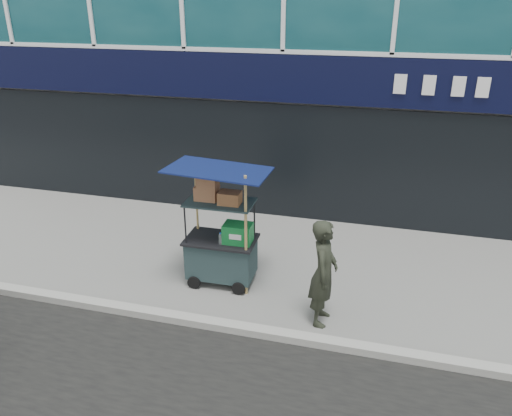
# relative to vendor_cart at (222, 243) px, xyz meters

# --- Properties ---
(ground) EXTENTS (80.00, 80.00, 0.00)m
(ground) POSITION_rel_vendor_cart_xyz_m (0.33, -1.02, -0.72)
(ground) COLOR slate
(ground) RESTS_ON ground
(curb) EXTENTS (80.00, 0.18, 0.12)m
(curb) POSITION_rel_vendor_cart_xyz_m (0.33, -1.22, -0.66)
(curb) COLOR gray
(curb) RESTS_ON ground
(vendor_cart) EXTENTS (1.53, 1.09, 2.04)m
(vendor_cart) POSITION_rel_vendor_cart_xyz_m (0.00, 0.00, 0.00)
(vendor_cart) COLOR black
(vendor_cart) RESTS_ON ground
(vendor_man) EXTENTS (0.39, 0.59, 1.60)m
(vendor_man) POSITION_rel_vendor_cart_xyz_m (1.73, -0.65, 0.09)
(vendor_man) COLOR black
(vendor_man) RESTS_ON ground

